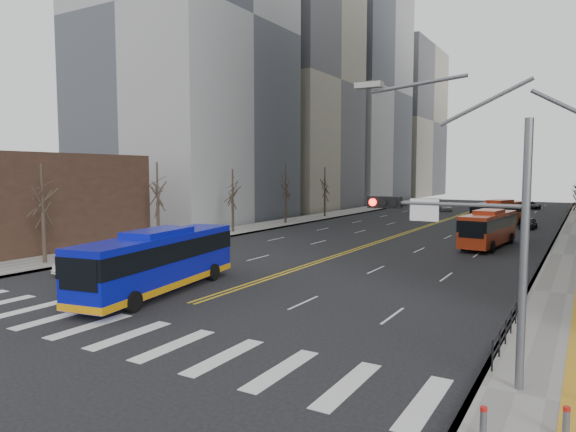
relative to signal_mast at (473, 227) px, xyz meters
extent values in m
plane|color=black|center=(-13.77, -2.00, -4.86)|extent=(220.00, 220.00, 0.00)
cube|color=gray|center=(-30.27, 43.00, -4.78)|extent=(5.00, 130.00, 0.15)
cube|color=silver|center=(-19.67, -2.00, -4.85)|extent=(0.70, 4.00, 0.01)
cube|color=silver|center=(-17.31, -2.00, -4.85)|extent=(0.70, 4.00, 0.01)
cube|color=silver|center=(-14.95, -2.00, -4.85)|extent=(0.70, 4.00, 0.01)
cube|color=silver|center=(-12.58, -2.00, -4.85)|extent=(0.70, 4.00, 0.01)
cube|color=silver|center=(-10.22, -2.00, -4.85)|extent=(0.70, 4.00, 0.01)
cube|color=silver|center=(-7.86, -2.00, -4.85)|extent=(0.70, 4.00, 0.01)
cube|color=silver|center=(-5.49, -2.00, -4.85)|extent=(0.70, 4.00, 0.01)
cube|color=silver|center=(-3.13, -2.00, -4.85)|extent=(0.70, 4.00, 0.01)
cube|color=silver|center=(-0.77, -2.00, -4.85)|extent=(0.70, 4.00, 0.01)
cube|color=gold|center=(-13.97, 53.00, -4.85)|extent=(0.15, 100.00, 0.01)
cube|color=gold|center=(-13.57, 53.00, -4.85)|extent=(0.15, 100.00, 0.01)
cube|color=#99999C|center=(-44.77, 38.00, 21.14)|extent=(22.00, 24.00, 52.00)
cube|color=gray|center=(-44.77, 64.00, 17.14)|extent=(22.00, 22.00, 44.00)
cube|color=#99999C|center=(-43.77, 91.00, 19.14)|extent=(20.00, 26.00, 48.00)
cube|color=gray|center=(-42.77, 123.00, 15.14)|extent=(18.00, 30.00, 40.00)
cube|color=#2E2017|center=(-39.77, 10.00, -0.86)|extent=(14.00, 18.00, 8.00)
cylinder|color=slate|center=(1.43, 0.00, -0.86)|extent=(0.24, 0.24, 8.00)
cylinder|color=slate|center=(-0.82, 0.00, 0.64)|extent=(4.50, 0.12, 0.12)
cube|color=black|center=(-2.77, 0.00, 0.64)|extent=(1.10, 0.28, 0.38)
cylinder|color=#FF190C|center=(-3.12, -0.16, 0.64)|extent=(0.24, 0.08, 0.24)
cylinder|color=black|center=(-2.77, -0.16, 0.64)|extent=(0.24, 0.08, 0.24)
cylinder|color=black|center=(-2.42, -0.16, 0.64)|extent=(0.24, 0.08, 0.24)
cube|color=white|center=(-1.47, 0.00, 0.44)|extent=(0.90, 0.06, 0.70)
cube|color=#999993|center=(-3.37, 0.00, 4.44)|extent=(0.90, 0.35, 0.18)
cube|color=black|center=(0.53, 4.00, -3.71)|extent=(0.04, 6.00, 0.04)
cylinder|color=black|center=(0.53, 1.00, -4.21)|extent=(0.06, 0.06, 1.00)
cylinder|color=black|center=(0.53, 2.50, -4.21)|extent=(0.06, 0.06, 1.00)
cylinder|color=black|center=(0.53, 4.00, -4.21)|extent=(0.06, 0.06, 1.00)
cylinder|color=black|center=(0.53, 5.50, -4.21)|extent=(0.06, 0.06, 1.00)
cylinder|color=black|center=(0.53, 7.00, -4.21)|extent=(0.06, 0.06, 1.00)
cylinder|color=slate|center=(1.03, -3.50, -4.36)|extent=(0.16, 0.16, 0.70)
cylinder|color=#B2140F|center=(1.03, -3.50, -3.98)|extent=(0.17, 0.17, 0.10)
cylinder|color=slate|center=(2.73, -2.50, -4.36)|extent=(0.16, 0.16, 0.70)
cylinder|color=#B2140F|center=(2.73, -2.50, -3.98)|extent=(0.17, 0.17, 0.10)
cylinder|color=#32271E|center=(-29.77, 6.00, -2.98)|extent=(0.28, 0.28, 3.75)
cylinder|color=#32271E|center=(-29.77, 17.00, -2.91)|extent=(0.28, 0.28, 3.90)
cylinder|color=#32271E|center=(-29.77, 28.00, -3.06)|extent=(0.28, 0.28, 3.60)
cylinder|color=#32271E|center=(-29.77, 39.00, -2.86)|extent=(0.28, 0.28, 4.00)
cylinder|color=#32271E|center=(-29.77, 50.00, -2.96)|extent=(0.28, 0.28, 3.80)
cube|color=#0A11A2|center=(-16.83, 3.98, -3.11)|extent=(4.36, 11.99, 2.78)
cube|color=black|center=(-16.83, 3.98, -2.56)|extent=(4.43, 12.02, 1.00)
cube|color=#0A11A2|center=(-16.83, 3.98, -1.62)|extent=(2.61, 4.38, 0.40)
cube|color=orange|center=(-16.83, 3.98, -4.31)|extent=(4.43, 12.02, 0.35)
cylinder|color=black|center=(-17.41, 0.07, -4.36)|extent=(0.46, 1.04, 1.00)
cylinder|color=black|center=(-15.00, 0.47, -4.36)|extent=(0.46, 1.04, 1.00)
cylinder|color=black|center=(-18.66, 7.48, -4.36)|extent=(0.46, 1.04, 1.00)
cylinder|color=black|center=(-16.25, 7.89, -4.36)|extent=(0.46, 1.04, 1.00)
cube|color=#AC2F12|center=(-4.44, 30.85, -3.21)|extent=(3.24, 10.27, 2.59)
cube|color=black|center=(-4.44, 30.85, -2.69)|extent=(3.30, 10.30, 0.94)
cube|color=#AC2F12|center=(-4.44, 30.85, -1.82)|extent=(2.16, 3.69, 0.40)
cylinder|color=black|center=(-5.89, 27.74, -4.36)|extent=(0.39, 1.02, 1.00)
cylinder|color=black|center=(-3.60, 27.53, -4.36)|extent=(0.39, 1.02, 1.00)
cylinder|color=black|center=(-5.27, 34.18, -4.36)|extent=(0.39, 1.02, 1.00)
cylinder|color=black|center=(-2.99, 33.96, -4.36)|extent=(0.39, 1.02, 1.00)
cube|color=#AC2F12|center=(-6.18, 49.28, -3.24)|extent=(5.16, 10.16, 2.54)
cube|color=black|center=(-6.18, 49.28, -2.71)|extent=(5.22, 10.20, 0.93)
cube|color=#AC2F12|center=(-6.18, 49.28, -1.86)|extent=(2.77, 3.86, 0.40)
cylinder|color=black|center=(-8.22, 46.59, -4.36)|extent=(0.59, 1.04, 1.00)
cylinder|color=black|center=(-6.06, 45.91, -4.36)|extent=(0.59, 1.04, 1.00)
cylinder|color=black|center=(-6.30, 52.66, -4.36)|extent=(0.59, 1.04, 1.00)
cylinder|color=black|center=(-4.14, 51.97, -4.36)|extent=(0.59, 1.04, 1.00)
imported|color=white|center=(-24.83, 5.37, -4.24)|extent=(1.40, 3.78, 1.24)
imported|color=black|center=(-2.93, 48.35, -4.20)|extent=(1.76, 3.91, 1.30)
imported|color=gray|center=(-17.70, 70.63, -4.21)|extent=(3.40, 4.81, 1.29)
imported|color=black|center=(-5.78, 83.54, -4.21)|extent=(3.73, 5.11, 1.29)
camera|label=1|loc=(2.98, -15.96, 1.63)|focal=32.00mm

